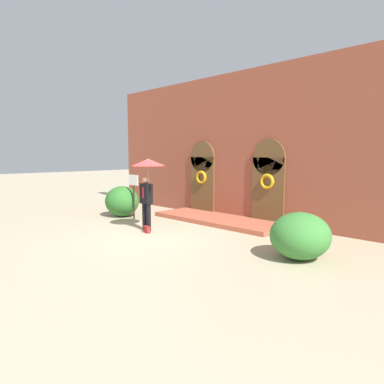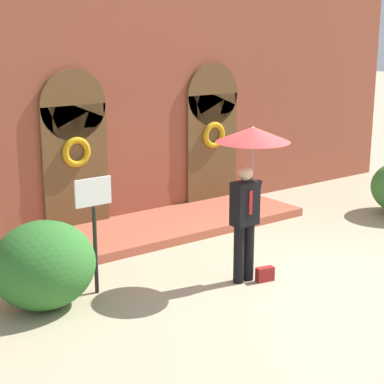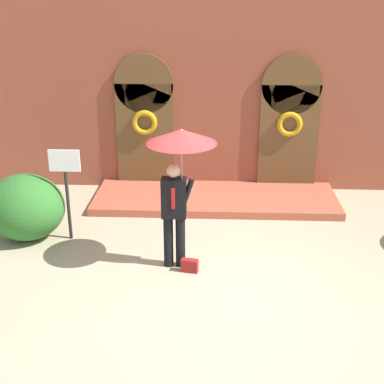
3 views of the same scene
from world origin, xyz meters
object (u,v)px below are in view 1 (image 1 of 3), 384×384
at_px(handbag, 147,229).
at_px(shrub_left, 122,201).
at_px(sign_post, 134,189).
at_px(shrub_right, 300,236).
at_px(person_with_umbrella, 148,173).

distance_m(handbag, shrub_left, 3.31).
relative_size(sign_post, shrub_right, 1.15).
height_order(handbag, shrub_left, shrub_left).
relative_size(shrub_left, shrub_right, 0.96).
xyz_separation_m(shrub_left, shrub_right, (7.87, -0.21, -0.05)).
height_order(sign_post, shrub_right, sign_post).
bearing_deg(handbag, shrub_left, 171.68).
bearing_deg(sign_post, person_with_umbrella, -23.90).
bearing_deg(person_with_umbrella, shrub_right, 8.22).
relative_size(handbag, shrub_left, 0.19).
bearing_deg(sign_post, shrub_right, -1.77).
distance_m(sign_post, shrub_right, 7.10).
relative_size(person_with_umbrella, shrub_right, 1.57).
height_order(person_with_umbrella, handbag, person_with_umbrella).
distance_m(sign_post, shrub_left, 0.97).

